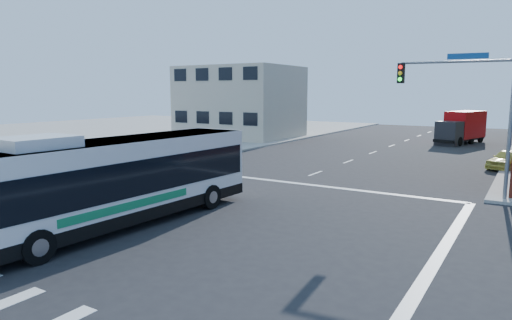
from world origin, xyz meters
The scene contains 7 objects.
ground centered at (0.00, 0.00, 0.00)m, with size 120.00×120.00×0.00m, color black.
sidewalk_nw centered at (-35.00, 35.00, 0.07)m, with size 50.00×50.00×0.15m, color gray.
building_west centered at (-17.02, 29.98, 4.01)m, with size 12.06×10.06×8.00m.
signal_mast_ne centered at (9.08, 10.62, 4.98)m, with size 7.91×1.13×8.07m.
transit_bus centered at (-1.75, -1.62, 1.83)m, with size 3.34×12.74×3.74m.
box_truck centered at (5.39, 36.55, 1.58)m, with size 4.05×7.53×3.26m.
parked_car centered at (10.42, 21.33, 0.68)m, with size 1.61×4.00×1.36m, color #DFD658.
Camera 1 is at (11.81, -13.46, 5.15)m, focal length 32.00 mm.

